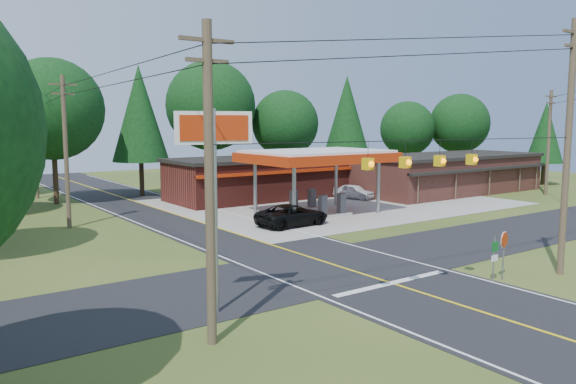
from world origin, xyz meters
TOP-DOWN VIEW (x-y plane):
  - ground at (0.00, 0.00)m, footprint 120.00×120.00m
  - main_highway at (0.00, 0.00)m, footprint 8.00×120.00m
  - cross_road at (0.00, 0.00)m, footprint 70.00×7.00m
  - lane_center_yellow at (0.00, 0.00)m, footprint 0.15×110.00m
  - gas_canopy at (9.00, 13.00)m, footprint 10.60×7.40m
  - convenience_store at (10.00, 22.98)m, footprint 16.40×7.55m
  - strip_building at (28.00, 15.98)m, footprint 20.40×8.75m
  - utility_pole_near_right at (7.50, -7.00)m, footprint 1.80×0.30m
  - utility_pole_near_left at (-9.50, -5.00)m, footprint 1.80×0.30m
  - utility_pole_far_left at (-8.00, 18.00)m, footprint 1.80×0.30m
  - utility_pole_far_right at (34.00, 9.00)m, footprint 1.80×0.30m
  - utility_pole_north at (-6.50, 35.00)m, footprint 0.30×0.30m
  - overhead_beacons at (-1.00, -6.00)m, footprint 17.04×2.04m
  - treeline_backdrop at (0.82, 24.01)m, footprint 70.27×51.59m
  - suv_car at (4.50, 10.00)m, footprint 5.55×5.55m
  - sedan_car at (17.00, 17.65)m, footprint 4.82×4.82m
  - big_stop_sign at (-8.00, -2.52)m, footprint 2.66×0.92m
  - octagonal_stop_sign at (4.50, -6.01)m, footprint 0.76×0.22m
  - route_sign_post at (3.80, -6.02)m, footprint 0.42×0.09m

SIDE VIEW (x-z plane):
  - ground at x=0.00m, z-range 0.00..0.00m
  - main_highway at x=0.00m, z-range 0.00..0.02m
  - cross_road at x=0.00m, z-range 0.00..0.03m
  - lane_center_yellow at x=0.00m, z-range 0.02..0.03m
  - sedan_car at x=17.00m, z-range 0.00..1.33m
  - suv_car at x=4.50m, z-range 0.00..1.45m
  - route_sign_post at x=3.80m, z-range 0.19..2.26m
  - octagonal_stop_sign at x=4.50m, z-range 0.53..2.72m
  - strip_building at x=28.00m, z-range 0.01..3.81m
  - convenience_store at x=10.00m, z-range 0.02..3.82m
  - gas_canopy at x=9.00m, z-range 1.83..6.70m
  - utility_pole_north at x=-6.50m, z-range 0.00..9.50m
  - utility_pole_near_left at x=-9.50m, z-range 0.20..10.20m
  - utility_pole_far_left at x=-8.00m, z-range 0.20..10.20m
  - utility_pole_far_right at x=34.00m, z-range 0.20..10.20m
  - big_stop_sign at x=-8.00m, z-range 1.88..9.35m
  - utility_pole_near_right at x=7.50m, z-range 0.21..11.71m
  - overhead_beacons at x=-1.00m, z-range 5.70..6.73m
  - treeline_backdrop at x=0.82m, z-range 0.84..14.14m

